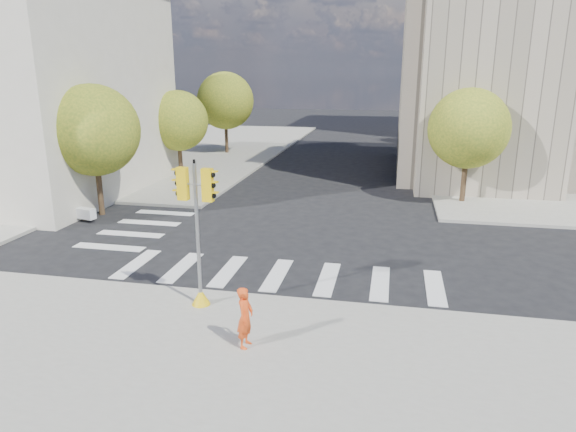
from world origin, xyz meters
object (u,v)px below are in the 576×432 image
object	(u,v)px
lamp_far	(448,100)
photographer	(245,317)
traffic_signal	(198,246)
lamp_near	(470,113)
planter_wall	(48,208)

from	to	relation	value
lamp_far	photographer	xyz separation A→B (m)	(-7.75, -35.16, -3.62)
traffic_signal	photographer	world-z (taller)	traffic_signal
lamp_near	lamp_far	xyz separation A→B (m)	(0.00, 14.00, 0.00)
planter_wall	traffic_signal	bearing A→B (deg)	-23.09
traffic_signal	planter_wall	world-z (taller)	traffic_signal
planter_wall	lamp_near	bearing A→B (deg)	40.55
lamp_far	photographer	distance (m)	36.18
traffic_signal	planter_wall	size ratio (longest dim) A/B	0.74
traffic_signal	planter_wall	bearing A→B (deg)	146.03
lamp_far	planter_wall	bearing A→B (deg)	-130.39
lamp_far	traffic_signal	size ratio (longest dim) A/B	1.83
lamp_far	lamp_near	bearing A→B (deg)	-90.00
lamp_far	traffic_signal	bearing A→B (deg)	-106.44
traffic_signal	planter_wall	xyz separation A→B (m)	(-11.25, 8.38, -1.62)
photographer	lamp_near	bearing A→B (deg)	-15.40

